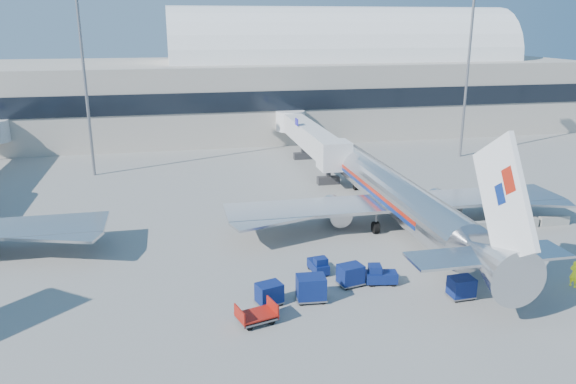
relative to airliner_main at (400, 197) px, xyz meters
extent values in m
plane|color=gray|center=(-10.00, -4.51, -2.93)|extent=(260.00, 260.00, 0.00)
cube|color=#B2AA9E|center=(-35.00, 51.49, 3.07)|extent=(170.00, 28.00, 12.00)
cube|color=black|center=(-35.00, 37.54, 4.07)|extent=(170.00, 0.40, 3.00)
cylinder|color=white|center=(10.00, 51.49, 9.07)|extent=(60.00, 18.00, 18.00)
cylinder|color=silver|center=(0.00, 1.49, -0.03)|extent=(3.80, 28.00, 3.80)
sphere|color=silver|center=(0.00, 15.49, -0.03)|extent=(3.72, 3.72, 3.72)
cone|color=silver|center=(0.00, -15.51, 0.37)|extent=(3.80, 6.00, 3.80)
cube|color=#AE1C0D|center=(0.00, 2.49, 0.22)|extent=(3.85, 20.16, 0.32)
cube|color=navy|center=(0.00, 2.49, -0.15)|extent=(3.85, 20.16, 0.32)
cube|color=white|center=(0.00, -16.01, 4.77)|extent=(0.35, 7.79, 8.74)
cube|color=silver|center=(0.00, -15.01, 0.57)|extent=(11.00, 3.00, 0.18)
cube|color=silver|center=(0.00, 0.49, -0.63)|extent=(32.00, 5.00, 0.28)
cylinder|color=#B7B7BC|center=(-5.50, 1.99, -1.58)|extent=(2.10, 3.80, 2.10)
cylinder|color=#B7B7BC|center=(5.50, 1.99, -1.58)|extent=(2.10, 3.80, 2.10)
cylinder|color=black|center=(0.00, 12.49, -2.48)|extent=(0.40, 0.90, 0.90)
cube|color=silver|center=(-2.40, 25.49, 1.07)|extent=(2.70, 24.00, 2.70)
cube|color=silver|center=(-2.40, 13.29, 1.07)|extent=(3.40, 3.20, 3.20)
cylinder|color=silver|center=(-2.40, 36.99, 1.07)|extent=(4.40, 4.40, 3.00)
cube|color=#2D2D30|center=(-2.40, 15.49, -1.13)|extent=(0.50, 0.50, 3.00)
cube|color=#2D2D30|center=(-2.40, 15.49, -2.48)|extent=(2.60, 1.00, 0.90)
cube|color=#2D2D30|center=(-2.40, 28.49, -1.13)|extent=(0.50, 0.50, 3.00)
cube|color=#2D2D30|center=(-2.40, 28.49, -2.48)|extent=(2.60, 1.00, 0.90)
cube|color=navy|center=(-4.00, 25.49, 2.87)|extent=(0.12, 1.40, 0.90)
cylinder|color=slate|center=(-30.00, 25.49, 8.07)|extent=(0.36, 0.36, 22.00)
cylinder|color=slate|center=(20.00, 25.49, 8.07)|extent=(0.36, 0.36, 22.00)
cube|color=#9E9E96|center=(8.00, -2.51, -2.48)|extent=(3.00, 0.55, 0.90)
cube|color=#9E9E96|center=(11.30, -2.51, -2.48)|extent=(3.00, 0.55, 0.90)
cube|color=#9E9E96|center=(14.60, -2.51, -2.48)|extent=(3.00, 0.55, 0.90)
cube|color=#0B1952|center=(-5.82, -10.86, -2.38)|extent=(2.44, 1.51, 0.74)
cube|color=#0B1952|center=(-6.30, -10.77, -1.79)|extent=(1.05, 1.13, 0.69)
cylinder|color=black|center=(-4.96, -10.55, -2.65)|extent=(0.58, 0.31, 0.55)
cube|color=#0B1952|center=(4.19, -9.30, -2.39)|extent=(2.51, 2.17, 0.73)
cube|color=#0B1952|center=(3.78, -9.03, -1.80)|extent=(1.27, 1.30, 0.69)
cylinder|color=black|center=(5.09, -9.35, -2.65)|extent=(0.58, 0.48, 0.55)
cube|color=#0B1952|center=(-9.83, -8.01, -2.41)|extent=(1.32, 2.26, 0.70)
cube|color=#0B1952|center=(-9.78, -8.47, -1.85)|extent=(1.03, 0.94, 0.65)
cylinder|color=black|center=(-10.34, -7.32, -2.67)|extent=(0.27, 0.54, 0.52)
cube|color=#0B1952|center=(-8.11, -10.64, -2.03)|extent=(1.96, 1.68, 1.37)
cube|color=slate|center=(-8.11, -10.64, -2.72)|extent=(2.06, 1.75, 0.09)
cylinder|color=black|center=(-7.59, -9.98, -2.74)|extent=(0.40, 0.23, 0.38)
cube|color=#0B1952|center=(-11.50, -12.34, -1.90)|extent=(2.05, 1.65, 1.57)
cube|color=slate|center=(-11.50, -12.34, -2.69)|extent=(2.16, 1.71, 0.11)
cylinder|color=black|center=(-10.70, -11.81, -2.71)|extent=(0.44, 0.20, 0.43)
cube|color=#0B1952|center=(-14.39, -12.27, -2.06)|extent=(1.95, 1.71, 1.33)
cube|color=slate|center=(-14.39, -12.27, -2.73)|extent=(2.05, 1.78, 0.09)
cylinder|color=black|center=(-13.92, -11.60, -2.74)|extent=(0.39, 0.25, 0.37)
cube|color=#0B1952|center=(-1.21, -14.10, -2.06)|extent=(1.71, 1.37, 1.33)
cube|color=slate|center=(-1.21, -14.10, -2.73)|extent=(1.81, 1.42, 0.09)
cylinder|color=black|center=(-0.60, -13.56, -2.74)|extent=(0.37, 0.17, 0.37)
cube|color=#0B1952|center=(4.38, -10.91, -1.86)|extent=(2.31, 1.96, 1.64)
cube|color=slate|center=(4.38, -10.91, -2.68)|extent=(2.43, 2.04, 0.11)
cylinder|color=black|center=(5.28, -10.46, -2.70)|extent=(0.48, 0.27, 0.45)
cube|color=slate|center=(-15.62, -14.55, -2.54)|extent=(2.76, 2.24, 0.13)
cube|color=maroon|center=(-15.62, -14.55, -2.33)|extent=(2.78, 2.29, 0.09)
cylinder|color=black|center=(-15.04, -13.76, -2.71)|extent=(0.47, 0.29, 0.44)
imported|color=#C8E818|center=(7.65, -14.13, -1.93)|extent=(0.68, 0.84, 1.99)
camera|label=1|loc=(-20.19, -46.08, 15.44)|focal=35.00mm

